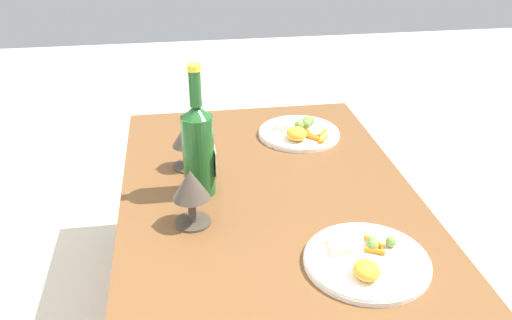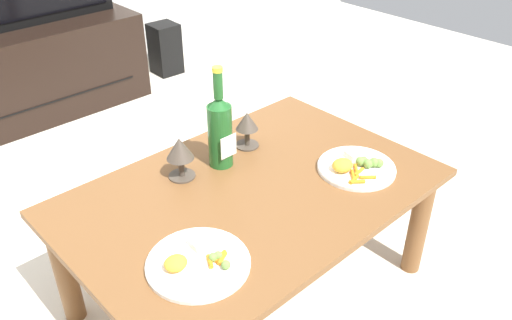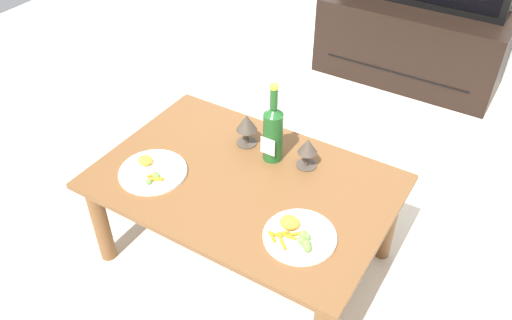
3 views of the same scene
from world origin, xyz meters
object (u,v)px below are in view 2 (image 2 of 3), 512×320
(dinner_plate_left, at_px, (197,262))
(goblet_left, at_px, (180,151))
(goblet_right, at_px, (247,124))
(dinner_plate_right, at_px, (356,167))
(dining_table, at_px, (251,207))
(wine_bottle, at_px, (220,129))
(floor_speaker, at_px, (165,49))
(tv_stand, at_px, (37,70))

(dinner_plate_left, bearing_deg, goblet_left, 59.24)
(goblet_left, bearing_deg, dinner_plate_left, -120.76)
(goblet_right, xyz_separation_m, dinner_plate_right, (0.16, -0.37, -0.08))
(dining_table, xyz_separation_m, wine_bottle, (0.03, 0.18, 0.21))
(dinner_plate_right, bearing_deg, dinner_plate_left, 179.88)
(floor_speaker, bearing_deg, dinner_plate_left, -119.78)
(tv_stand, xyz_separation_m, floor_speaker, (0.87, -0.01, -0.09))
(goblet_left, xyz_separation_m, dinner_plate_right, (0.46, -0.37, -0.09))
(tv_stand, xyz_separation_m, dinner_plate_right, (0.25, -2.07, 0.21))
(dining_table, bearing_deg, floor_speaker, 63.39)
(tv_stand, distance_m, floor_speaker, 0.87)
(tv_stand, xyz_separation_m, goblet_left, (-0.20, -1.70, 0.30))
(tv_stand, distance_m, wine_bottle, 1.76)
(dinner_plate_left, height_order, dinner_plate_right, dinner_plate_right)
(goblet_left, height_order, goblet_right, goblet_left)
(wine_bottle, bearing_deg, dining_table, -98.51)
(dinner_plate_left, distance_m, dinner_plate_right, 0.67)
(dining_table, bearing_deg, goblet_right, 50.42)
(dinner_plate_right, bearing_deg, floor_speaker, 73.35)
(dining_table, relative_size, goblet_right, 8.68)
(floor_speaker, xyz_separation_m, dinner_plate_right, (-0.62, -2.06, 0.30))
(wine_bottle, relative_size, goblet_left, 2.41)
(tv_stand, height_order, wine_bottle, wine_bottle)
(tv_stand, bearing_deg, dinner_plate_left, -101.49)
(dining_table, bearing_deg, wine_bottle, 81.49)
(goblet_left, height_order, dinner_plate_right, goblet_left)
(floor_speaker, distance_m, dinner_plate_right, 2.17)
(tv_stand, relative_size, dinner_plate_left, 4.23)
(dining_table, distance_m, dinner_plate_right, 0.38)
(dining_table, xyz_separation_m, dinner_plate_left, (-0.34, -0.16, 0.08))
(floor_speaker, xyz_separation_m, wine_bottle, (-0.93, -1.72, 0.42))
(goblet_left, relative_size, dinner_plate_left, 0.53)
(tv_stand, bearing_deg, dinner_plate_right, -83.02)
(dining_table, relative_size, wine_bottle, 3.32)
(dining_table, height_order, tv_stand, tv_stand)
(dining_table, xyz_separation_m, goblet_right, (0.17, 0.21, 0.16))
(goblet_left, xyz_separation_m, dinner_plate_left, (-0.22, -0.37, -0.09))
(dining_table, xyz_separation_m, goblet_left, (-0.12, 0.21, 0.17))
(tv_stand, height_order, goblet_left, goblet_left)
(goblet_right, xyz_separation_m, dinner_plate_left, (-0.51, -0.37, -0.08))
(dinner_plate_left, bearing_deg, dining_table, 25.10)
(floor_speaker, bearing_deg, dining_table, -114.31)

